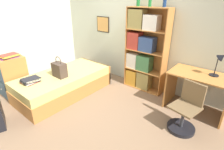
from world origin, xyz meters
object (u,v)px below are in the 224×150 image
(handbag, at_px, (59,70))
(bookcase, at_px, (142,51))
(bed, at_px, (65,83))
(bottle_green, at_px, (138,1))
(book_stack_on_bed, at_px, (31,80))
(desk_lamp, at_px, (220,60))
(desk_chair, at_px, (184,115))
(magazine_pile_on_dresser, at_px, (9,56))
(bottle_clear, at_px, (165,2))
(dresser, at_px, (12,76))
(desk, at_px, (198,86))
(bottle_brown, at_px, (150,1))

(handbag, distance_m, bookcase, 1.88)
(bed, height_order, bottle_green, bottle_green)
(book_stack_on_bed, bearing_deg, bookcase, 57.63)
(book_stack_on_bed, bearing_deg, desk_lamp, 34.38)
(bottle_green, distance_m, desk_chair, 2.49)
(magazine_pile_on_dresser, relative_size, bottle_clear, 1.67)
(bookcase, bearing_deg, book_stack_on_bed, -122.37)
(handbag, relative_size, bottle_clear, 1.92)
(bed, distance_m, desk_chair, 2.60)
(handbag, height_order, magazine_pile_on_dresser, magazine_pile_on_dresser)
(bed, height_order, dresser, dresser)
(desk_lamp, bearing_deg, book_stack_on_bed, -145.62)
(bookcase, bearing_deg, bottle_clear, 5.77)
(bed, height_order, desk_lamp, desk_lamp)
(book_stack_on_bed, relative_size, desk_lamp, 0.82)
(bookcase, relative_size, desk, 1.77)
(magazine_pile_on_dresser, bearing_deg, bottle_brown, 45.15)
(desk, bearing_deg, dresser, -149.68)
(dresser, distance_m, desk, 3.91)
(bookcase, distance_m, desk_lamp, 1.59)
(magazine_pile_on_dresser, distance_m, desk_lamp, 4.09)
(bookcase, bearing_deg, desk_chair, -31.68)
(magazine_pile_on_dresser, height_order, bookcase, bookcase)
(desk_chair, bearing_deg, bottle_clear, 137.53)
(bed, bearing_deg, bottle_green, 55.11)
(bed, xyz_separation_m, bottle_green, (0.98, 1.41, 1.74))
(handbag, distance_m, book_stack_on_bed, 0.59)
(bookcase, height_order, bottle_green, bottle_green)
(book_stack_on_bed, bearing_deg, dresser, -173.31)
(book_stack_on_bed, distance_m, bottle_clear, 3.06)
(bottle_brown, xyz_separation_m, desk_lamp, (1.46, -0.07, -0.92))
(magazine_pile_on_dresser, relative_size, bottle_green, 1.37)
(dresser, xyz_separation_m, desk, (3.37, 1.97, 0.08))
(dresser, height_order, bottle_green, bottle_green)
(bed, bearing_deg, book_stack_on_bed, -100.51)
(magazine_pile_on_dresser, relative_size, desk_lamp, 0.88)
(bottle_green, distance_m, desk, 2.14)
(desk_lamp, bearing_deg, desk_chair, -105.32)
(dresser, bearing_deg, handbag, 33.81)
(bottle_clear, bearing_deg, dresser, -138.00)
(handbag, distance_m, dresser, 1.14)
(handbag, xyz_separation_m, bookcase, (1.09, 1.52, 0.26))
(bottle_green, bearing_deg, bookcase, -10.55)
(desk_chair, bearing_deg, bottle_green, 150.60)
(magazine_pile_on_dresser, relative_size, bookcase, 0.21)
(bookcase, relative_size, bottle_green, 6.54)
(magazine_pile_on_dresser, distance_m, desk_chair, 3.64)
(dresser, bearing_deg, bottle_brown, 44.83)
(magazine_pile_on_dresser, relative_size, bottle_brown, 1.38)
(book_stack_on_bed, xyz_separation_m, bottle_brown, (1.42, 2.04, 1.45))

